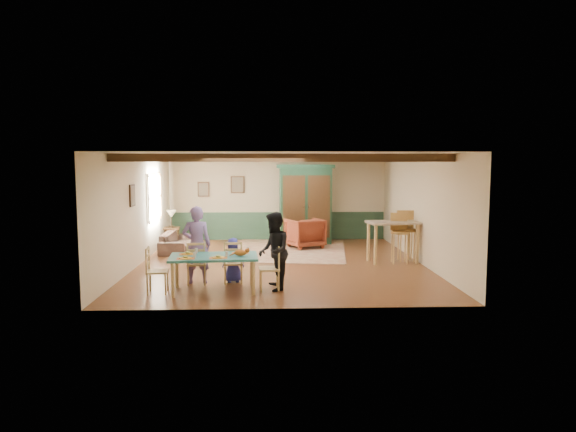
{
  "coord_description": "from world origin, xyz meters",
  "views": [
    {
      "loc": [
        -0.29,
        -12.65,
        2.52
      ],
      "look_at": [
        0.2,
        0.39,
        1.15
      ],
      "focal_mm": 32.0,
      "sensor_mm": 36.0,
      "label": 1
    }
  ],
  "objects_px": {
    "dining_table": "(214,274)",
    "person_woman": "(274,251)",
    "person_man": "(197,245)",
    "person_child": "(233,260)",
    "bar_stool_left": "(400,238)",
    "armoire": "(305,204)",
    "bar_stool_right": "(406,236)",
    "armchair": "(305,233)",
    "dining_chair_far_left": "(197,263)",
    "cat": "(240,252)",
    "table_lamp": "(171,219)",
    "dining_chair_end_left": "(157,270)",
    "dining_chair_end_right": "(269,268)",
    "end_table": "(172,237)",
    "dining_chair_far_right": "(233,262)",
    "sofa": "(177,242)",
    "counter_table": "(393,242)"
  },
  "relations": [
    {
      "from": "dining_chair_far_left",
      "to": "table_lamp",
      "type": "xyz_separation_m",
      "value": [
        -1.42,
        4.81,
        0.39
      ]
    },
    {
      "from": "dining_table",
      "to": "sofa",
      "type": "height_order",
      "value": "dining_table"
    },
    {
      "from": "bar_stool_left",
      "to": "person_woman",
      "type": "bearing_deg",
      "value": -134.93
    },
    {
      "from": "person_man",
      "to": "person_child",
      "type": "xyz_separation_m",
      "value": [
        0.75,
        0.05,
        -0.34
      ]
    },
    {
      "from": "counter_table",
      "to": "person_woman",
      "type": "bearing_deg",
      "value": -138.07
    },
    {
      "from": "dining_table",
      "to": "end_table",
      "type": "distance_m",
      "value": 5.76
    },
    {
      "from": "person_man",
      "to": "dining_table",
      "type": "bearing_deg",
      "value": 116.57
    },
    {
      "from": "dining_table",
      "to": "person_woman",
      "type": "relative_size",
      "value": 1.09
    },
    {
      "from": "person_woman",
      "to": "end_table",
      "type": "distance_m",
      "value": 6.18
    },
    {
      "from": "dining_chair_far_left",
      "to": "counter_table",
      "type": "bearing_deg",
      "value": -159.19
    },
    {
      "from": "dining_chair_end_left",
      "to": "armchair",
      "type": "xyz_separation_m",
      "value": [
        3.22,
        5.17,
        -0.01
      ]
    },
    {
      "from": "dining_table",
      "to": "dining_chair_far_right",
      "type": "xyz_separation_m",
      "value": [
        0.33,
        0.7,
        0.09
      ]
    },
    {
      "from": "dining_chair_far_left",
      "to": "cat",
      "type": "relative_size",
      "value": 2.64
    },
    {
      "from": "person_woman",
      "to": "sofa",
      "type": "bearing_deg",
      "value": -153.33
    },
    {
      "from": "person_woman",
      "to": "end_table",
      "type": "xyz_separation_m",
      "value": [
        -3.01,
        5.38,
        -0.49
      ]
    },
    {
      "from": "dining_chair_end_left",
      "to": "table_lamp",
      "type": "xyz_separation_m",
      "value": [
        -0.76,
        5.54,
        0.39
      ]
    },
    {
      "from": "person_man",
      "to": "bar_stool_left",
      "type": "relative_size",
      "value": 1.3
    },
    {
      "from": "person_woman",
      "to": "sofa",
      "type": "xyz_separation_m",
      "value": [
        -2.73,
        4.57,
        -0.51
      ]
    },
    {
      "from": "person_woman",
      "to": "armchair",
      "type": "height_order",
      "value": "person_woman"
    },
    {
      "from": "person_man",
      "to": "cat",
      "type": "height_order",
      "value": "person_man"
    },
    {
      "from": "person_woman",
      "to": "bar_stool_left",
      "type": "xyz_separation_m",
      "value": [
        3.17,
        2.61,
        -0.15
      ]
    },
    {
      "from": "person_man",
      "to": "sofa",
      "type": "relative_size",
      "value": 0.88
    },
    {
      "from": "dining_chair_end_left",
      "to": "end_table",
      "type": "bearing_deg",
      "value": 3.68
    },
    {
      "from": "dining_chair_end_right",
      "to": "armchair",
      "type": "height_order",
      "value": "dining_chair_end_right"
    },
    {
      "from": "dining_table",
      "to": "dining_chair_end_left",
      "type": "xyz_separation_m",
      "value": [
        -1.08,
        -0.08,
        0.09
      ]
    },
    {
      "from": "cat",
      "to": "dining_table",
      "type": "bearing_deg",
      "value": 169.7
    },
    {
      "from": "person_woman",
      "to": "armoire",
      "type": "bearing_deg",
      "value": 165.79
    },
    {
      "from": "armoire",
      "to": "bar_stool_right",
      "type": "distance_m",
      "value": 3.81
    },
    {
      "from": "person_child",
      "to": "person_woman",
      "type": "bearing_deg",
      "value": 136.74
    },
    {
      "from": "dining_chair_far_right",
      "to": "dining_chair_far_left",
      "type": "bearing_deg",
      "value": -0.0
    },
    {
      "from": "dining_chair_far_right",
      "to": "table_lamp",
      "type": "xyz_separation_m",
      "value": [
        -2.17,
        4.76,
        0.39
      ]
    },
    {
      "from": "dining_chair_end_right",
      "to": "person_child",
      "type": "xyz_separation_m",
      "value": [
        -0.76,
        0.7,
        0.03
      ]
    },
    {
      "from": "person_child",
      "to": "bar_stool_right",
      "type": "height_order",
      "value": "bar_stool_right"
    },
    {
      "from": "table_lamp",
      "to": "dining_chair_far_right",
      "type": "bearing_deg",
      "value": -65.52
    },
    {
      "from": "cat",
      "to": "sofa",
      "type": "distance_m",
      "value": 5.17
    },
    {
      "from": "dining_chair_end_right",
      "to": "counter_table",
      "type": "height_order",
      "value": "counter_table"
    },
    {
      "from": "bar_stool_left",
      "to": "person_man",
      "type": "bearing_deg",
      "value": -151.93
    },
    {
      "from": "dining_table",
      "to": "dining_chair_end_right",
      "type": "bearing_deg",
      "value": 4.15
    },
    {
      "from": "dining_table",
      "to": "dining_chair_far_left",
      "type": "relative_size",
      "value": 1.89
    },
    {
      "from": "table_lamp",
      "to": "person_man",
      "type": "bearing_deg",
      "value": -73.42
    },
    {
      "from": "sofa",
      "to": "counter_table",
      "type": "height_order",
      "value": "counter_table"
    },
    {
      "from": "person_man",
      "to": "armchair",
      "type": "bearing_deg",
      "value": -124.65
    },
    {
      "from": "person_child",
      "to": "armoire",
      "type": "relative_size",
      "value": 0.39
    },
    {
      "from": "armoire",
      "to": "table_lamp",
      "type": "xyz_separation_m",
      "value": [
        -4.04,
        -0.41,
        -0.39
      ]
    },
    {
      "from": "person_woman",
      "to": "counter_table",
      "type": "distance_m",
      "value": 4.07
    },
    {
      "from": "person_child",
      "to": "armoire",
      "type": "xyz_separation_m",
      "value": [
        1.88,
        5.1,
        0.75
      ]
    },
    {
      "from": "dining_chair_end_left",
      "to": "dining_table",
      "type": "bearing_deg",
      "value": -90.0
    },
    {
      "from": "person_child",
      "to": "dining_chair_end_right",
      "type": "bearing_deg",
      "value": 133.15
    },
    {
      "from": "table_lamp",
      "to": "bar_stool_right",
      "type": "distance_m",
      "value": 6.9
    },
    {
      "from": "dining_chair_far_left",
      "to": "end_table",
      "type": "xyz_separation_m",
      "value": [
        -1.42,
        4.81,
        -0.16
      ]
    }
  ]
}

